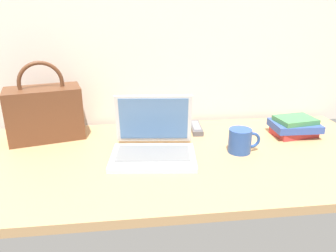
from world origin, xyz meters
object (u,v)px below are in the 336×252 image
at_px(laptop, 153,143).
at_px(remote_control_near, 196,128).
at_px(handbag, 45,112).
at_px(book_stack, 295,126).
at_px(coffee_mug, 241,141).

distance_m(laptop, remote_control_near, 0.32).
xyz_separation_m(laptop, remote_control_near, (0.21, 0.24, -0.03)).
xyz_separation_m(remote_control_near, handbag, (-0.65, -0.01, 0.10)).
bearing_deg(laptop, book_stack, 11.21).
height_order(coffee_mug, remote_control_near, coffee_mug).
height_order(laptop, remote_control_near, laptop).
distance_m(coffee_mug, book_stack, 0.33).
bearing_deg(coffee_mug, handbag, 162.30).
bearing_deg(handbag, coffee_mug, -17.70).
xyz_separation_m(laptop, coffee_mug, (0.34, -0.02, 0.00)).
height_order(remote_control_near, book_stack, book_stack).
bearing_deg(coffee_mug, remote_control_near, 115.33).
bearing_deg(laptop, coffee_mug, -3.35).
distance_m(laptop, coffee_mug, 0.34).
relative_size(coffee_mug, handbag, 0.38).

